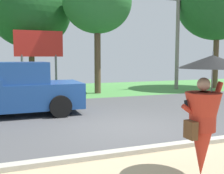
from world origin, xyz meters
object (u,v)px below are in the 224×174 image
Objects in this scene: pickup_truck at (8,91)px; tree_left_far at (30,12)px; monk_pedestrian at (205,108)px; tree_center_back at (218,3)px; tree_right_mid at (97,2)px; roadside_billboard at (39,48)px; utility_pole at (177,38)px.

tree_left_far reaches higher than pickup_truck.
monk_pedestrian is 0.27× the size of tree_center_back.
tree_right_mid reaches higher than pickup_truck.
tree_right_mid is (4.86, 4.76, 4.25)m from pickup_truck.
monk_pedestrian is 0.61× the size of roadside_billboard.
utility_pole is at bearing -18.10° from tree_left_far.
roadside_billboard reaches higher than pickup_truck.
utility_pole is at bearing 170.46° from tree_center_back.
tree_left_far reaches higher than utility_pole.
tree_center_back is at bearing -9.54° from utility_pole.
tree_right_mid is at bearing 178.74° from tree_center_back.
roadside_billboard is at bearing 70.86° from pickup_truck.
pickup_truck is 9.03m from tree_left_far.
roadside_billboard is (1.66, 5.23, 1.68)m from pickup_truck.
roadside_billboard is 3.60m from tree_left_far.
tree_left_far is (-8.89, 2.91, 1.57)m from utility_pole.
monk_pedestrian is at bearing -66.09° from pickup_truck.
pickup_truck is at bearing -100.62° from tree_left_far.
tree_right_mid is (-5.52, -0.28, 1.79)m from utility_pole.
tree_center_back is (2.74, -0.46, 2.28)m from utility_pole.
utility_pole is 1.80× the size of roadside_billboard.
tree_left_far is 1.04× the size of tree_right_mid.
monk_pedestrian is 0.41× the size of pickup_truck.
roadside_billboard is at bearing 178.75° from utility_pole.
monk_pedestrian is at bearing -122.02° from utility_pole.
tree_center_back is at bearing 17.75° from pickup_truck.
roadside_billboard reaches higher than monk_pedestrian.
tree_center_back is (10.01, 11.15, 4.42)m from monk_pedestrian.
utility_pole is 3.60m from tree_center_back.
monk_pedestrian reaches higher than pickup_truck.
tree_right_mid reaches higher than monk_pedestrian.
utility_pole reaches higher than roadside_billboard.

